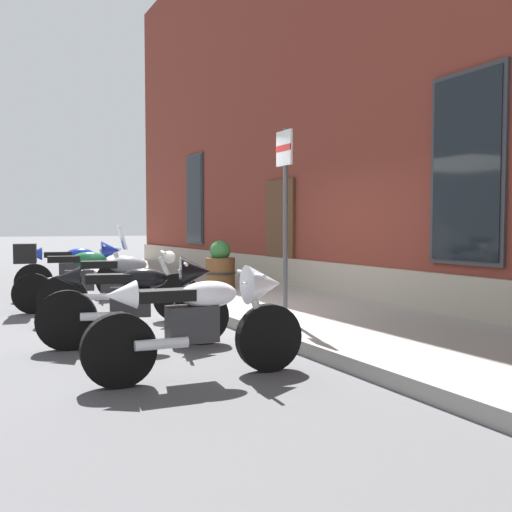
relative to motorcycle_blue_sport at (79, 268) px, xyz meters
name	(u,v)px	position (x,y,z in m)	size (l,w,h in m)	color
ground_plane	(202,318)	(3.01, 1.22, -0.58)	(140.00, 140.00, 0.00)	#4C4C4F
sidewalk	(283,306)	(3.01, 2.60, -0.50)	(30.20, 2.75, 0.15)	gray
brick_pub_facade	(471,65)	(3.01, 6.67, 3.80)	(24.20, 5.51, 8.76)	maroon
motorcycle_blue_sport	(79,268)	(0.00, 0.00, 0.00)	(0.63, 2.06, 1.07)	black
motorcycle_green_touring	(75,276)	(1.53, -0.33, -0.01)	(0.71, 2.09, 1.37)	black
motorcycle_grey_naked	(122,287)	(2.90, 0.07, -0.08)	(0.76, 2.19, 1.00)	black
motorcycle_black_sport	(142,298)	(4.57, -0.12, -0.02)	(0.77, 2.07, 1.01)	black
motorcycle_white_sport	(206,317)	(6.12, 0.01, -0.03)	(0.62, 2.00, 1.00)	black
parking_sign	(285,197)	(4.47, 1.78, 1.15)	(0.36, 0.07, 2.44)	#4C4C51
barrel_planter	(220,267)	(0.62, 2.57, -0.04)	(0.60, 0.60, 0.92)	brown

